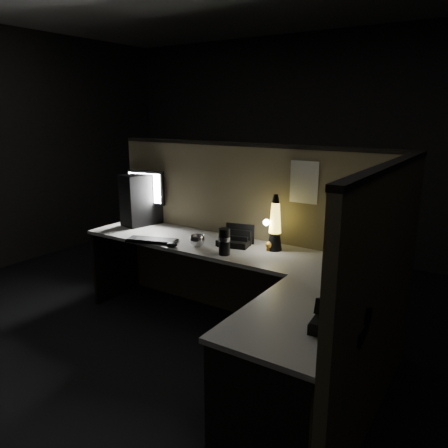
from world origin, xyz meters
The scene contains 17 objects.
floor centered at (0.00, 0.00, 0.00)m, with size 6.00×6.00×0.00m, color black.
room_shell centered at (0.00, 0.00, 1.62)m, with size 6.00×6.00×6.00m.
partition_back centered at (0.00, 0.93, 0.75)m, with size 2.66×0.06×1.50m, color brown.
partition_right centered at (1.33, 0.10, 0.75)m, with size 0.06×1.66×1.50m, color brown.
desk centered at (0.18, 0.25, 0.58)m, with size 2.60×1.60×0.73m.
pc_tower centered at (-1.04, 0.80, 0.97)m, with size 0.21×0.46×0.48m, color black.
monitor centered at (-1.04, 0.81, 1.04)m, with size 0.40×0.17×0.51m.
keyboard centered at (-0.57, 0.36, 0.74)m, with size 0.42×0.14×0.02m, color black.
mouse centered at (-0.34, 0.34, 0.75)m, with size 0.10×0.07×0.04m, color black.
clip_lamp centered at (0.33, 0.74, 0.88)m, with size 0.05×0.20×0.25m.
organizer centered at (0.06, 0.68, 0.77)m, with size 0.28×0.26×0.18m.
lava_lamp centered at (0.38, 0.73, 0.91)m, with size 0.12×0.12×0.44m.
travel_mug centered at (0.12, 0.41, 0.83)m, with size 0.09×0.09×0.20m, color black.
steel_mug centered at (-0.18, 0.47, 0.78)m, with size 0.12×0.12×0.09m, color silver.
figurine centered at (0.35, 0.68, 0.78)m, with size 0.05×0.05×0.05m, color orange.
pinned_paper centered at (0.53, 0.90, 1.25)m, with size 0.23×0.00×0.33m, color white.
desk_phone centered at (1.24, -0.25, 0.79)m, with size 0.27×0.28×0.15m.
Camera 1 is at (1.84, -2.21, 1.78)m, focal length 35.00 mm.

